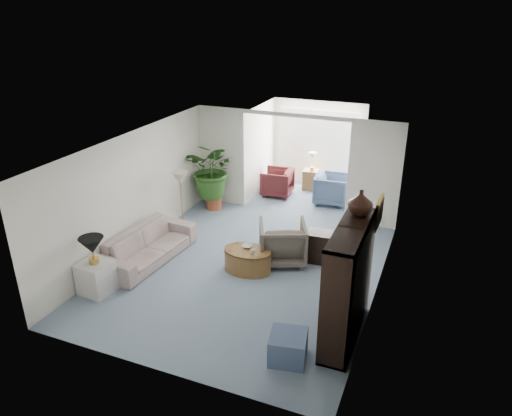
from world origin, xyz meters
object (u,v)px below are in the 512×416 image
at_px(wingback_chair, 283,242).
at_px(table_lamp, 92,245).
at_px(floor_lamp, 180,178).
at_px(sofa, 148,245).
at_px(ottoman, 288,347).
at_px(coffee_cup, 253,252).
at_px(framed_picture, 380,213).
at_px(entertainment_cabinet, 348,284).
at_px(coffee_bowl, 247,246).
at_px(side_table_dark, 320,247).
at_px(sunroom_chair_maroon, 277,182).
at_px(sunroom_chair_blue, 332,189).
at_px(end_table, 97,277).
at_px(coffee_table, 248,260).
at_px(sunroom_table, 312,180).
at_px(plant_pot, 214,203).
at_px(cabinet_urn, 361,203).

bearing_deg(wingback_chair, table_lamp, 17.21).
bearing_deg(floor_lamp, sofa, -86.79).
bearing_deg(ottoman, coffee_cup, 124.65).
height_order(framed_picture, entertainment_cabinet, framed_picture).
xyz_separation_m(floor_lamp, coffee_bowl, (2.06, -1.05, -0.78)).
relative_size(side_table_dark, sunroom_chair_maroon, 0.80).
distance_m(sofa, floor_lamp, 1.77).
xyz_separation_m(coffee_cup, sunroom_chair_maroon, (-0.97, 4.08, -0.14)).
height_order(sofa, sunroom_chair_blue, sunroom_chair_blue).
height_order(end_table, table_lamp, table_lamp).
bearing_deg(sofa, entertainment_cabinet, -97.36).
bearing_deg(ottoman, floor_lamp, 138.21).
relative_size(coffee_table, coffee_bowl, 4.79).
height_order(ottoman, sunroom_chair_maroon, sunroom_chair_maroon).
relative_size(table_lamp, entertainment_cabinet, 0.23).
relative_size(end_table, sunroom_chair_blue, 0.69).
xyz_separation_m(sunroom_chair_maroon, sunroom_table, (0.75, 0.75, -0.08)).
distance_m(wingback_chair, side_table_dark, 0.77).
height_order(coffee_bowl, plant_pot, coffee_bowl).
xyz_separation_m(wingback_chair, side_table_dark, (0.70, 0.30, -0.11)).
bearing_deg(coffee_table, sunroom_chair_maroon, 101.70).
xyz_separation_m(coffee_cup, side_table_dark, (1.05, 1.01, -0.18)).
xyz_separation_m(floor_lamp, cabinet_urn, (4.29, -1.89, 0.82)).
distance_m(plant_pot, sunroom_table, 2.94).
distance_m(floor_lamp, coffee_table, 2.61).
relative_size(coffee_table, entertainment_cabinet, 0.51).
bearing_deg(end_table, side_table_dark, 37.32).
bearing_deg(cabinet_urn, wingback_chair, 141.11).
height_order(cabinet_urn, sunroom_chair_maroon, cabinet_urn).
xyz_separation_m(framed_picture, floor_lamp, (-4.52, 1.29, -0.45)).
distance_m(sofa, sunroom_chair_blue, 5.11).
bearing_deg(entertainment_cabinet, end_table, -174.00).
height_order(entertainment_cabinet, sunroom_table, entertainment_cabinet).
bearing_deg(coffee_cup, wingback_chair, 63.46).
bearing_deg(plant_pot, sunroom_chair_blue, 29.00).
relative_size(floor_lamp, entertainment_cabinet, 0.19).
distance_m(floor_lamp, sunroom_chair_blue, 4.06).
distance_m(coffee_bowl, sunroom_chair_blue, 3.95).
relative_size(coffee_bowl, ottoman, 0.37).
xyz_separation_m(coffee_table, plant_pot, (-1.99, 2.50, -0.07)).
bearing_deg(side_table_dark, coffee_table, -142.96).
xyz_separation_m(table_lamp, sunroom_chair_maroon, (1.40, 5.68, -0.58)).
bearing_deg(wingback_chair, sunroom_chair_blue, -116.03).
bearing_deg(wingback_chair, floor_lamp, -34.81).
xyz_separation_m(coffee_table, side_table_dark, (1.20, 0.91, 0.09)).
relative_size(framed_picture, coffee_table, 0.53).
xyz_separation_m(end_table, ottoman, (3.77, -0.41, -0.08)).
distance_m(floor_lamp, coffee_cup, 2.69).
bearing_deg(end_table, coffee_bowl, 39.70).
height_order(framed_picture, coffee_bowl, framed_picture).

